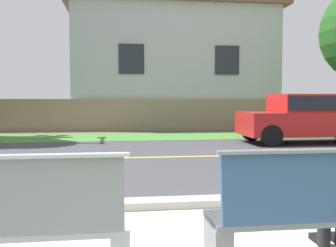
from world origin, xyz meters
TOP-DOWN VIEW (x-y plane):
  - ground_plane at (0.00, 8.00)m, footprint 140.00×140.00m
  - curb_edge at (0.00, 2.35)m, footprint 44.00×0.30m
  - street_asphalt at (0.00, 6.50)m, footprint 52.00×8.00m
  - road_centre_line at (0.00, 6.50)m, footprint 48.00×0.14m
  - far_verge_grass at (0.00, 11.46)m, footprint 48.00×2.80m
  - bench_right at (1.30, 0.44)m, footprint 1.96×0.48m
  - car_red_far at (5.62, 8.90)m, footprint 4.30×1.86m
  - garden_wall at (0.60, 14.34)m, footprint 13.00×0.36m
  - house_across_street at (2.36, 17.54)m, footprint 10.30×6.91m

SIDE VIEW (x-z plane):
  - ground_plane at x=0.00m, z-range 0.00..0.00m
  - street_asphalt at x=0.00m, z-range 0.00..0.01m
  - far_verge_grass at x=0.00m, z-range 0.00..0.02m
  - road_centre_line at x=0.00m, z-range 0.01..0.01m
  - curb_edge at x=0.00m, z-range 0.00..0.11m
  - bench_right at x=1.30m, z-range -0.04..0.97m
  - garden_wall at x=0.60m, z-range 0.00..1.40m
  - car_red_far at x=5.62m, z-range 0.08..1.62m
  - house_across_street at x=2.36m, z-range 0.04..6.36m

